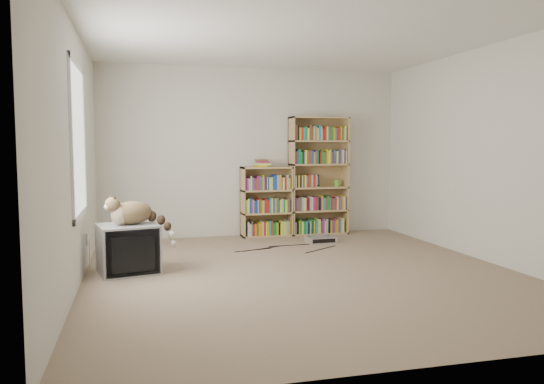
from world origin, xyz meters
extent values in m
cube|color=#9C856A|center=(0.00, 0.00, 0.00)|extent=(4.50, 5.00, 0.01)
cube|color=silver|center=(0.00, 2.50, 1.25)|extent=(4.50, 0.02, 2.50)
cube|color=silver|center=(0.00, -2.50, 1.25)|extent=(4.50, 0.02, 2.50)
cube|color=silver|center=(-2.25, 0.00, 1.25)|extent=(0.02, 5.00, 2.50)
cube|color=silver|center=(2.25, 0.00, 1.25)|extent=(0.02, 5.00, 2.50)
cube|color=white|center=(0.00, 0.00, 2.50)|extent=(4.50, 5.00, 0.02)
cube|color=white|center=(-2.24, 0.20, 1.40)|extent=(0.02, 1.22, 1.52)
cube|color=gray|center=(-1.80, 0.46, 0.26)|extent=(0.69, 0.65, 0.52)
cube|color=black|center=(-1.75, 0.21, 0.26)|extent=(0.54, 0.15, 0.48)
cube|color=black|center=(-1.74, 0.19, 0.25)|extent=(0.43, 0.11, 0.36)
cube|color=black|center=(-1.83, 0.57, 0.25)|extent=(0.41, 0.36, 0.31)
ellipsoid|color=#362216|center=(-1.75, 0.48, 0.64)|extent=(0.53, 0.46, 0.25)
ellipsoid|color=#362216|center=(-1.65, 0.53, 0.63)|extent=(0.28, 0.29, 0.18)
ellipsoid|color=tan|center=(-1.88, 0.40, 0.63)|extent=(0.23, 0.23, 0.20)
ellipsoid|color=#362216|center=(-1.94, 0.38, 0.74)|extent=(0.21, 0.20, 0.15)
sphere|color=beige|center=(-2.00, 0.35, 0.72)|extent=(0.08, 0.08, 0.06)
cone|color=black|center=(-1.92, 0.35, 0.81)|extent=(0.08, 0.09, 0.08)
cone|color=black|center=(-1.96, 0.42, 0.81)|extent=(0.08, 0.09, 0.08)
cube|color=tan|center=(0.56, 2.34, 0.89)|extent=(0.02, 0.30, 1.78)
cube|color=tan|center=(1.42, 2.34, 0.89)|extent=(0.02, 0.30, 1.78)
cube|color=tan|center=(0.99, 2.48, 0.89)|extent=(0.89, 0.03, 1.78)
cube|color=tan|center=(0.99, 2.34, 1.77)|extent=(0.89, 0.30, 0.02)
cube|color=tan|center=(0.99, 2.34, 0.01)|extent=(0.89, 0.30, 0.03)
cube|color=tan|center=(0.99, 2.34, 0.36)|extent=(0.89, 0.30, 0.03)
cube|color=tan|center=(0.99, 2.34, 0.71)|extent=(0.89, 0.30, 0.02)
cube|color=tan|center=(0.99, 2.34, 1.07)|extent=(0.89, 0.30, 0.02)
cube|color=tan|center=(0.99, 2.34, 1.42)|extent=(0.89, 0.30, 0.02)
cube|color=#A41F15|center=(0.99, 2.34, 0.12)|extent=(0.81, 0.24, 0.19)
cube|color=#173B9A|center=(0.99, 2.34, 0.47)|extent=(0.81, 0.24, 0.19)
cube|color=#168129|center=(0.99, 2.34, 0.82)|extent=(0.81, 0.24, 0.19)
cube|color=beige|center=(0.99, 2.34, 1.17)|extent=(0.81, 0.24, 0.19)
cube|color=black|center=(0.99, 2.34, 1.52)|extent=(0.81, 0.24, 0.19)
cube|color=tan|center=(-0.19, 2.34, 0.52)|extent=(0.03, 0.30, 1.04)
cube|color=tan|center=(0.54, 2.34, 0.52)|extent=(0.02, 0.30, 1.04)
cube|color=tan|center=(0.17, 2.48, 0.52)|extent=(0.75, 0.03, 1.04)
cube|color=tan|center=(0.17, 2.34, 1.02)|extent=(0.75, 0.30, 0.02)
cube|color=tan|center=(0.17, 2.34, 0.01)|extent=(0.75, 0.30, 0.03)
cube|color=tan|center=(0.17, 2.34, 0.35)|extent=(0.75, 0.30, 0.03)
cube|color=tan|center=(0.17, 2.34, 0.69)|extent=(0.75, 0.30, 0.02)
cube|color=#A41F15|center=(0.17, 2.34, 0.12)|extent=(0.67, 0.24, 0.19)
cube|color=#173B9A|center=(0.17, 2.34, 0.46)|extent=(0.67, 0.24, 0.19)
cube|color=#168129|center=(0.17, 2.34, 0.79)|extent=(0.67, 0.24, 0.19)
cube|color=#A41F15|center=(0.09, 2.32, 1.09)|extent=(0.20, 0.26, 0.11)
cylinder|color=#58B634|center=(1.28, 2.34, 0.78)|extent=(0.09, 0.09, 0.10)
cube|color=black|center=(0.96, 2.44, 0.82)|extent=(0.13, 0.05, 0.18)
cube|color=#BCBCC1|center=(0.78, 1.64, 0.04)|extent=(0.40, 0.29, 0.09)
cube|color=silver|center=(-2.24, 0.81, 0.32)|extent=(0.01, 0.08, 0.13)
camera|label=1|loc=(-1.68, -5.29, 1.34)|focal=35.00mm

